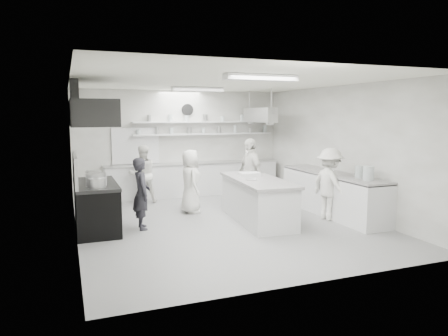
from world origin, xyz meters
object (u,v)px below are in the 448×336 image
object	(u,v)px
right_counter	(332,194)
cook_stove	(141,194)
prep_island	(257,201)
cook_back	(142,174)
stove	(96,208)
back_counter	(194,179)

from	to	relation	value
right_counter	cook_stove	distance (m)	4.40
prep_island	cook_back	size ratio (longest dim) A/B	1.57
cook_back	stove	bearing A→B (deg)	53.15
stove	back_counter	world-z (taller)	back_counter
right_counter	prep_island	size ratio (longest dim) A/B	1.37
stove	prep_island	bearing A→B (deg)	-9.21
cook_stove	back_counter	bearing A→B (deg)	-32.62
prep_island	cook_back	bearing A→B (deg)	130.41
prep_island	back_counter	bearing A→B (deg)	101.84
right_counter	prep_island	xyz separation A→B (m)	(-1.91, 0.06, -0.03)
prep_island	cook_back	xyz separation A→B (m)	(-2.02, 2.76, 0.32)
cook_stove	prep_island	bearing A→B (deg)	-95.35
back_counter	cook_back	distance (m)	1.70
cook_stove	cook_back	distance (m)	2.54
back_counter	cook_back	size ratio (longest dim) A/B	3.27
back_counter	prep_island	size ratio (longest dim) A/B	2.08
back_counter	cook_stove	distance (m)	3.70
back_counter	prep_island	world-z (taller)	back_counter
stove	back_counter	bearing A→B (deg)	43.99
right_counter	cook_stove	xyz separation A→B (m)	(-4.38, 0.32, 0.26)
prep_island	cook_back	world-z (taller)	cook_back
back_counter	right_counter	size ratio (longest dim) A/B	1.52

